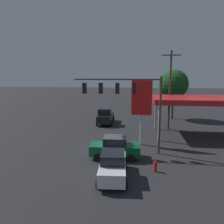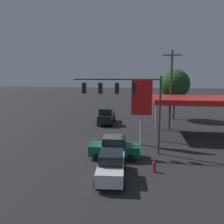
# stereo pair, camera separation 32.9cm
# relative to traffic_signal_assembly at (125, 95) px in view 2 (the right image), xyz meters

# --- Properties ---
(ground_plane) EXTENTS (200.00, 200.00, 0.00)m
(ground_plane) POSITION_rel_traffic_signal_assembly_xyz_m (1.52, -0.40, -5.48)
(ground_plane) COLOR #262628
(traffic_signal_assembly) EXTENTS (8.01, 0.43, 7.20)m
(traffic_signal_assembly) POSITION_rel_traffic_signal_assembly_xyz_m (0.00, 0.00, 0.00)
(traffic_signal_assembly) COLOR #473828
(traffic_signal_assembly) RESTS_ON ground
(utility_pole) EXTENTS (2.40, 0.26, 10.37)m
(utility_pole) POSITION_rel_traffic_signal_assembly_xyz_m (-5.28, -9.57, -0.01)
(utility_pole) COLOR #473828
(utility_pole) RESTS_ON ground
(gas_station_canopy) EXTENTS (11.67, 6.56, 4.66)m
(gas_station_canopy) POSITION_rel_traffic_signal_assembly_xyz_m (-8.77, -6.81, -1.17)
(gas_station_canopy) COLOR red
(gas_station_canopy) RESTS_ON ground
(price_sign) EXTENTS (2.09, 0.27, 6.76)m
(price_sign) POSITION_rel_traffic_signal_assembly_xyz_m (-1.54, -2.48, -0.77)
(price_sign) COLOR #B7B7BC
(price_sign) RESTS_ON ground
(sedan_far) EXTENTS (2.29, 4.51, 1.93)m
(sedan_far) POSITION_rel_traffic_signal_assembly_xyz_m (0.51, 5.36, -4.53)
(sedan_far) COLOR silver
(sedan_far) RESTS_ON ground
(sedan_waiting) EXTENTS (4.48, 2.22, 1.93)m
(sedan_waiting) POSITION_rel_traffic_signal_assembly_xyz_m (0.77, 1.49, -4.53)
(sedan_waiting) COLOR #0C592D
(sedan_waiting) RESTS_ON ground
(pickup_parked) EXTENTS (2.32, 5.23, 2.40)m
(pickup_parked) POSITION_rel_traffic_signal_assembly_xyz_m (3.65, -11.83, -4.37)
(pickup_parked) COLOR black
(pickup_parked) RESTS_ON ground
(street_tree) EXTENTS (4.75, 4.75, 8.14)m
(street_tree) POSITION_rel_traffic_signal_assembly_xyz_m (-6.83, -16.80, 0.26)
(street_tree) COLOR #4C331E
(street_tree) RESTS_ON ground
(fire_hydrant) EXTENTS (0.24, 0.24, 0.88)m
(fire_hydrant) POSITION_rel_traffic_signal_assembly_xyz_m (-2.60, 3.97, -5.04)
(fire_hydrant) COLOR red
(fire_hydrant) RESTS_ON ground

